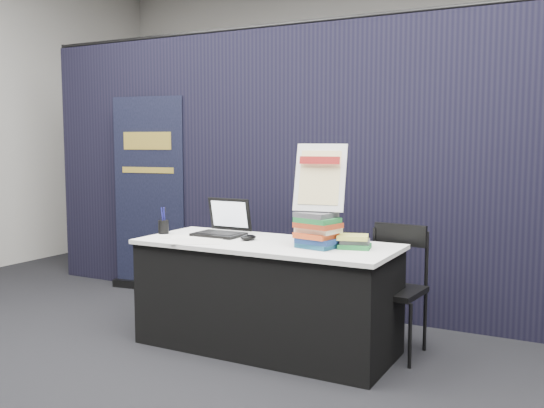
{
  "coord_description": "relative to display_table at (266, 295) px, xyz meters",
  "views": [
    {
      "loc": [
        1.99,
        -3.05,
        1.45
      ],
      "look_at": [
        0.05,
        0.55,
        1.02
      ],
      "focal_mm": 40.0,
      "sensor_mm": 36.0,
      "label": 1
    }
  ],
  "objects": [
    {
      "name": "pullup_banner",
      "position": [
        -1.81,
        0.95,
        0.45
      ],
      "size": [
        0.8,
        0.22,
        1.86
      ],
      "rotation": [
        0.0,
        0.0,
        0.15
      ],
      "color": "black",
      "rests_on": "floor"
    },
    {
      "name": "brochure_right",
      "position": [
        -0.43,
        -0.21,
        0.38
      ],
      "size": [
        0.41,
        0.37,
        0.0
      ],
      "primitive_type": "cube",
      "rotation": [
        0.0,
        0.0,
        0.48
      ],
      "color": "silver",
      "rests_on": "display_table"
    },
    {
      "name": "brochure_mid",
      "position": [
        -0.64,
        -0.11,
        0.38
      ],
      "size": [
        0.3,
        0.23,
        0.0
      ],
      "primitive_type": "cube",
      "rotation": [
        0.0,
        0.0,
        0.12
      ],
      "color": "silver",
      "rests_on": "display_table"
    },
    {
      "name": "laptop",
      "position": [
        -0.43,
        0.12,
        0.44
      ],
      "size": [
        0.35,
        0.28,
        0.27
      ],
      "rotation": [
        0.0,
        0.0,
        -0.0
      ],
      "color": "black",
      "rests_on": "display_table"
    },
    {
      "name": "wall_back",
      "position": [
        0.0,
        3.45,
        1.37
      ],
      "size": [
        8.0,
        0.02,
        3.5
      ],
      "primitive_type": "cube",
      "color": "#AEABA4",
      "rests_on": "floor"
    },
    {
      "name": "mouse",
      "position": [
        -0.14,
        0.0,
        0.39
      ],
      "size": [
        0.12,
        0.15,
        0.04
      ],
      "primitive_type": "ellipsoid",
      "rotation": [
        0.0,
        0.0,
        -0.37
      ],
      "color": "black",
      "rests_on": "display_table"
    },
    {
      "name": "pen_cup",
      "position": [
        -0.86,
        -0.04,
        0.42
      ],
      "size": [
        0.1,
        0.1,
        0.1
      ],
      "primitive_type": "cylinder",
      "rotation": [
        0.0,
        0.0,
        0.34
      ],
      "color": "black",
      "rests_on": "display_table"
    },
    {
      "name": "drape_partition",
      "position": [
        0.0,
        1.05,
        0.82
      ],
      "size": [
        6.0,
        0.08,
        2.4
      ],
      "primitive_type": "cube",
      "color": "black",
      "rests_on": "floor"
    },
    {
      "name": "floor",
      "position": [
        0.0,
        -0.55,
        -0.38
      ],
      "size": [
        8.0,
        8.0,
        0.0
      ],
      "primitive_type": "plane",
      "color": "black",
      "rests_on": "ground"
    },
    {
      "name": "info_sign",
      "position": [
        0.4,
        -0.01,
        0.83
      ],
      "size": [
        0.35,
        0.18,
        0.46
      ],
      "rotation": [
        0.0,
        0.0,
        0.16
      ],
      "color": "black",
      "rests_on": "book_stack_tall"
    },
    {
      "name": "stacking_chair",
      "position": [
        0.8,
        0.32,
        0.11
      ],
      "size": [
        0.43,
        0.43,
        0.87
      ],
      "rotation": [
        0.0,
        0.0,
        -0.09
      ],
      "color": "black",
      "rests_on": "floor"
    },
    {
      "name": "display_table",
      "position": [
        0.0,
        0.0,
        0.0
      ],
      "size": [
        1.8,
        0.75,
        0.75
      ],
      "color": "black",
      "rests_on": "floor"
    },
    {
      "name": "book_stack_short",
      "position": [
        0.62,
        0.06,
        0.42
      ],
      "size": [
        0.24,
        0.2,
        0.09
      ],
      "rotation": [
        0.0,
        0.0,
        0.27
      ],
      "color": "#1C6C31",
      "rests_on": "display_table"
    },
    {
      "name": "book_stack_tall",
      "position": [
        0.4,
        -0.04,
        0.49
      ],
      "size": [
        0.28,
        0.24,
        0.23
      ],
      "rotation": [
        0.0,
        0.0,
        -0.24
      ],
      "color": "#1D526E",
      "rests_on": "display_table"
    },
    {
      "name": "brochure_left",
      "position": [
        -0.56,
        -0.07,
        0.38
      ],
      "size": [
        0.38,
        0.35,
        0.0
      ],
      "primitive_type": "cube",
      "rotation": [
        0.0,
        0.0,
        0.54
      ],
      "color": "white",
      "rests_on": "display_table"
    }
  ]
}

